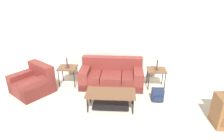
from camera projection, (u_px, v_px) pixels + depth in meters
wall_back at (118, 39)px, 6.48m from camera, size 8.81×0.06×2.60m
couch at (112, 76)px, 6.25m from camera, size 1.92×1.00×0.82m
armchair at (33, 83)px, 5.84m from camera, size 1.38×1.38×0.80m
coffee_table at (111, 97)px, 5.04m from camera, size 1.24×0.58×0.46m
side_table_left at (68, 69)px, 6.17m from camera, size 0.56×0.49×0.59m
side_table_right at (156, 71)px, 6.01m from camera, size 0.56×0.49×0.59m
table_lamp_left at (66, 53)px, 5.96m from camera, size 0.31×0.31×0.58m
table_lamp_right at (158, 55)px, 5.80m from camera, size 0.31×0.31×0.58m
backpack at (158, 95)px, 5.42m from camera, size 0.32×0.27×0.36m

